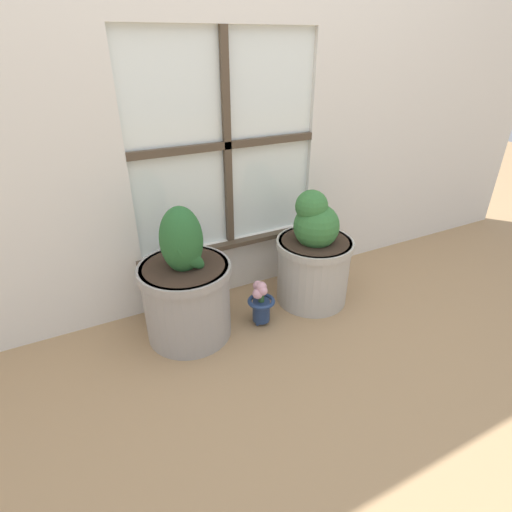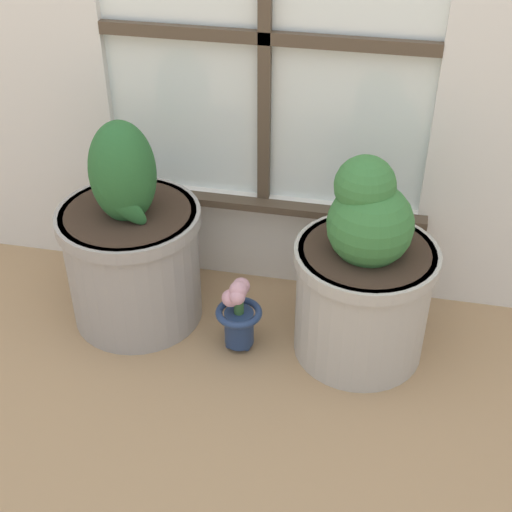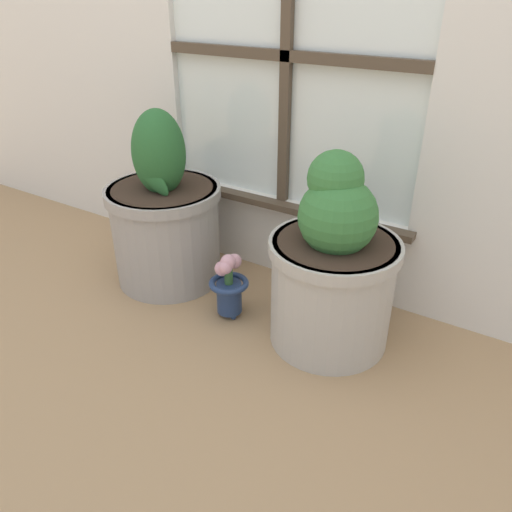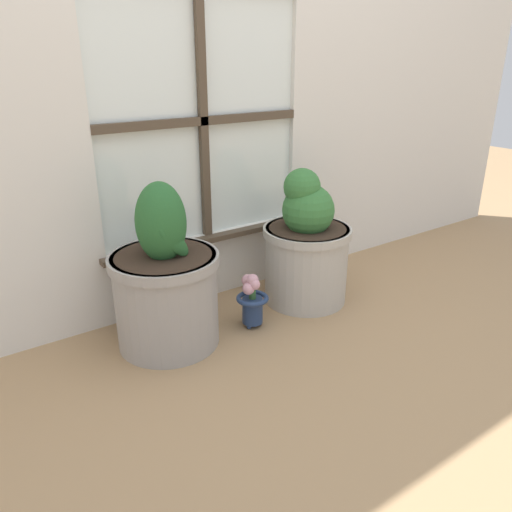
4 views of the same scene
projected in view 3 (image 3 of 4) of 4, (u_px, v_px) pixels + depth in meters
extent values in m
plane|color=tan|center=(207.00, 335.00, 1.65)|extent=(10.00, 10.00, 0.00)
cube|color=silver|center=(283.00, 235.00, 1.96)|extent=(0.96, 0.05, 0.31)
cube|color=white|center=(290.00, 55.00, 1.65)|extent=(0.96, 0.02, 1.01)
cube|color=#4C3D2D|center=(286.00, 56.00, 1.63)|extent=(0.04, 0.02, 1.01)
cube|color=#4C3D2D|center=(286.00, 56.00, 1.63)|extent=(0.96, 0.02, 0.04)
cube|color=#4C3D2D|center=(278.00, 205.00, 1.86)|extent=(1.02, 0.06, 0.02)
cylinder|color=#9E9993|center=(167.00, 234.00, 1.89)|extent=(0.40, 0.40, 0.38)
cylinder|color=#9E9993|center=(163.00, 192.00, 1.81)|extent=(0.42, 0.42, 0.04)
cylinder|color=#38281E|center=(162.00, 189.00, 1.80)|extent=(0.37, 0.37, 0.01)
ellipsoid|color=#28602D|center=(159.00, 153.00, 1.73)|extent=(0.19, 0.19, 0.30)
ellipsoid|color=#28602D|center=(151.00, 175.00, 1.70)|extent=(0.17, 0.07, 0.17)
cylinder|color=#B7B2A8|center=(331.00, 292.00, 1.56)|extent=(0.38, 0.38, 0.35)
cylinder|color=#B7B2A8|center=(335.00, 247.00, 1.48)|extent=(0.40, 0.40, 0.04)
cylinder|color=#38281E|center=(335.00, 243.00, 1.47)|extent=(0.35, 0.35, 0.01)
sphere|color=#387538|center=(338.00, 217.00, 1.43)|extent=(0.23, 0.23, 0.23)
sphere|color=#387538|center=(336.00, 178.00, 1.41)|extent=(0.16, 0.16, 0.16)
ellipsoid|color=#387538|center=(361.00, 224.00, 1.41)|extent=(0.04, 0.10, 0.13)
sphere|color=navy|center=(235.00, 308.00, 1.77)|extent=(0.02, 0.02, 0.02)
sphere|color=navy|center=(220.00, 312.00, 1.75)|extent=(0.02, 0.02, 0.02)
sphere|color=navy|center=(233.00, 317.00, 1.73)|extent=(0.02, 0.02, 0.02)
cylinder|color=navy|center=(229.00, 297.00, 1.72)|extent=(0.09, 0.09, 0.11)
torus|color=navy|center=(229.00, 283.00, 1.69)|extent=(0.14, 0.14, 0.02)
cylinder|color=#386633|center=(228.00, 275.00, 1.68)|extent=(0.03, 0.03, 0.06)
sphere|color=#DB9EAD|center=(228.00, 262.00, 1.65)|extent=(0.05, 0.05, 0.05)
sphere|color=#DB9EAD|center=(234.00, 261.00, 1.68)|extent=(0.05, 0.05, 0.05)
sphere|color=#DB9EAD|center=(222.00, 269.00, 1.67)|extent=(0.05, 0.05, 0.05)
sphere|color=#DB9EAD|center=(225.00, 267.00, 1.65)|extent=(0.05, 0.05, 0.05)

